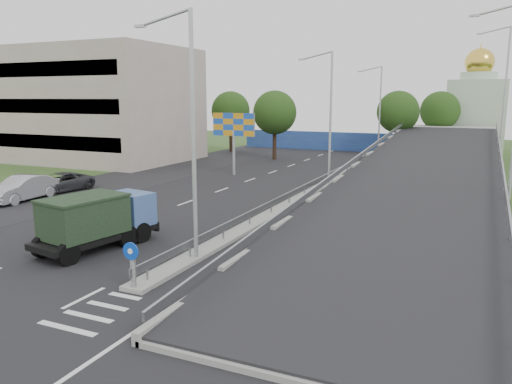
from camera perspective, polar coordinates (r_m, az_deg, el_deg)
The scene contains 21 objects.
ground at distance 17.18m, azimuth -18.38°, elevation -13.33°, with size 160.00×160.00×0.00m, color #2D4C1E.
road_surface at distance 34.99m, azimuth 0.36°, elevation -0.52°, with size 26.00×90.00×0.04m, color black.
parking_strip at distance 41.89m, azimuth -16.12°, elevation 0.94°, with size 8.00×90.00×0.05m, color black.
median at distance 37.62m, azimuth 7.02°, elevation 0.36°, with size 1.00×44.00×0.20m, color gray.
overpass_ramp at distance 35.89m, azimuth 18.59°, elevation 2.04°, with size 10.00×50.00×3.50m.
median_guardrail at distance 37.51m, azimuth 7.04°, elevation 1.33°, with size 0.09×44.00×0.71m.
sign_bollard at distance 18.34m, azimuth -13.95°, elevation -8.07°, with size 0.64×0.23×1.67m.
lamp_post_near at distance 20.47m, azimuth -7.66°, elevation 7.75°, with size 2.74×0.18×10.08m.
lamp_post_mid at distance 38.91m, azimuth 8.26°, elevation 9.13°, with size 2.74×0.18×10.08m.
lamp_post_far at distance 58.38m, azimuth 13.81°, elevation 9.45°, with size 2.74×0.18×10.08m.
beige_building at distance 59.62m, azimuth -19.32°, elevation 9.37°, with size 24.00×14.00×12.00m, color #A28E88.
blue_wall at distance 65.34m, azimuth 11.05°, elevation 5.62°, with size 30.00×0.50×2.40m, color #2B3B9E.
church at distance 71.39m, azimuth 23.83°, elevation 8.64°, with size 7.00×7.00×13.80m.
billboard at distance 44.19m, azimuth -2.57°, elevation 7.31°, with size 4.00×0.24×5.50m.
tree_left_mid at distance 55.48m, azimuth 2.16°, elevation 9.05°, with size 4.80×4.80×7.60m.
tree_median_far at distance 60.05m, azimuth 15.93°, elevation 8.78°, with size 4.80×4.80×7.60m.
tree_left_far at distance 63.37m, azimuth -2.91°, elevation 9.26°, with size 4.80×4.80×7.60m.
tree_ramp_far at distance 66.57m, azimuth 20.29°, elevation 8.68°, with size 4.80×4.80×7.60m.
dump_truck at distance 23.85m, azimuth -17.62°, elevation -2.93°, with size 3.09×6.07×2.55m.
parked_car_b at distance 36.93m, azimuth -25.13°, elevation 0.39°, with size 1.79×5.12×1.69m, color #A2A2A7.
parked_car_c at distance 39.31m, azimuth -21.51°, elevation 1.01°, with size 2.31×5.00×1.39m, color #2D2F32.
Camera 1 is at (10.91, -11.36, 6.86)m, focal length 35.00 mm.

